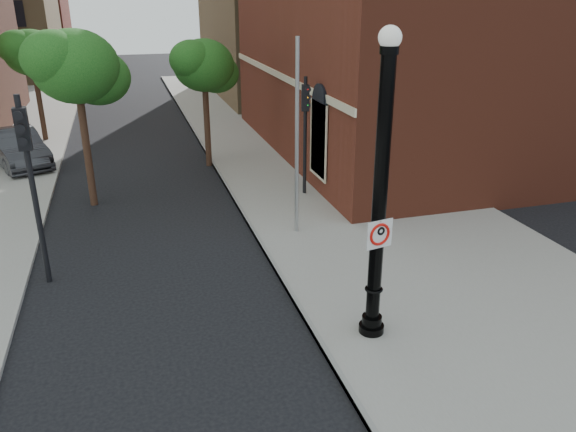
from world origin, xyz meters
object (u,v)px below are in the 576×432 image
object	(u,v)px
lamppost	(379,209)
parked_car	(17,148)
traffic_signal_right	(305,118)
traffic_signal_left	(28,161)
no_parking_sign	(380,234)

from	to	relation	value
lamppost	parked_car	size ratio (longest dim) A/B	1.33
lamppost	traffic_signal_right	distance (m)	8.71
traffic_signal_right	traffic_signal_left	bearing A→B (deg)	-137.53
lamppost	parked_car	xyz separation A→B (m)	(-8.79, 15.38, -2.09)
no_parking_sign	traffic_signal_right	world-z (taller)	traffic_signal_right
no_parking_sign	traffic_signal_left	distance (m)	8.10
no_parking_sign	parked_car	size ratio (longest dim) A/B	0.12
parked_car	traffic_signal_right	size ratio (longest dim) A/B	1.12
lamppost	traffic_signal_right	size ratio (longest dim) A/B	1.50
parked_car	no_parking_sign	bearing A→B (deg)	-82.26
no_parking_sign	traffic_signal_right	size ratio (longest dim) A/B	0.14
parked_car	lamppost	bearing A→B (deg)	-81.93
traffic_signal_right	parked_car	bearing A→B (deg)	161.15
traffic_signal_left	traffic_signal_right	distance (m)	9.03
no_parking_sign	traffic_signal_left	xyz separation A→B (m)	(-6.64, 4.59, 0.70)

